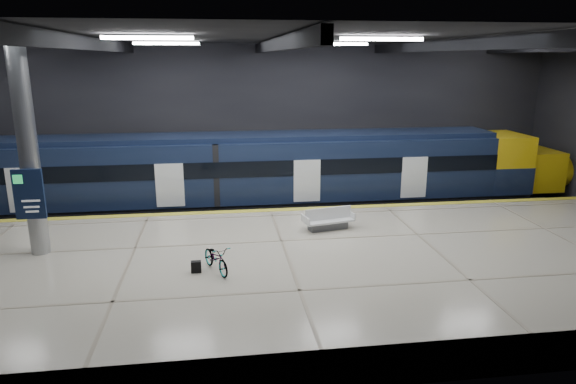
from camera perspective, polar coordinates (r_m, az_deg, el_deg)
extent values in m
plane|color=black|center=(19.41, -1.09, -7.48)|extent=(30.00, 30.00, 0.00)
cube|color=black|center=(26.14, -3.24, 7.38)|extent=(30.00, 0.10, 8.00)
cube|color=black|center=(10.61, 3.99, -3.62)|extent=(30.00, 0.10, 8.00)
cube|color=black|center=(17.98, -1.22, 16.85)|extent=(30.00, 16.00, 0.10)
cube|color=black|center=(18.27, -20.96, 15.10)|extent=(0.25, 16.00, 0.40)
cube|color=black|center=(17.98, -1.21, 16.05)|extent=(0.25, 16.00, 0.40)
cube|color=black|center=(19.61, 17.15, 15.32)|extent=(0.25, 16.00, 0.40)
cube|color=white|center=(15.97, -15.32, 16.19)|extent=(2.60, 0.18, 0.10)
cube|color=white|center=(16.66, 10.39, 16.38)|extent=(2.60, 0.18, 0.10)
cube|color=white|center=(21.93, -13.36, 15.77)|extent=(2.60, 0.18, 0.10)
cube|color=white|center=(22.44, 5.47, 16.06)|extent=(2.60, 0.18, 0.10)
cube|color=white|center=(24.99, 21.86, 14.97)|extent=(2.60, 0.18, 0.10)
cube|color=beige|center=(16.91, -0.07, -8.92)|extent=(30.00, 11.00, 1.10)
cube|color=gold|center=(21.62, -1.97, -2.02)|extent=(30.00, 0.40, 0.01)
cube|color=gray|center=(23.85, -2.46, -2.99)|extent=(30.00, 0.08, 0.16)
cube|color=gray|center=(25.22, -2.78, -2.01)|extent=(30.00, 0.08, 0.16)
cube|color=black|center=(24.33, -5.47, -1.54)|extent=(24.00, 2.58, 0.80)
cube|color=#0F1932|center=(23.89, -5.58, 2.55)|extent=(24.00, 2.80, 2.75)
cube|color=#0F1932|center=(23.63, -5.67, 6.10)|extent=(24.00, 2.30, 0.24)
cube|color=black|center=(22.46, -5.44, 2.49)|extent=(24.00, 0.04, 0.70)
cube|color=white|center=(22.90, 2.12, 1.25)|extent=(1.20, 0.05, 1.90)
cube|color=gold|center=(27.63, 22.50, 3.15)|extent=(2.00, 2.80, 2.75)
ellipsoid|color=gold|center=(29.11, 26.84, 2.27)|extent=(3.60, 2.52, 1.90)
cube|color=black|center=(27.75, 23.07, 3.51)|extent=(1.60, 2.38, 0.80)
cube|color=#595B60|center=(19.29, 4.46, -3.74)|extent=(1.53, 0.76, 0.27)
cube|color=silver|center=(19.23, 4.47, -3.14)|extent=(1.96, 1.15, 0.07)
cube|color=silver|center=(19.15, 4.48, -2.41)|extent=(1.81, 0.46, 0.46)
cube|color=silver|center=(18.85, 1.94, -3.13)|extent=(0.22, 0.77, 0.27)
cube|color=silver|center=(19.58, 6.92, -2.54)|extent=(0.22, 0.77, 0.27)
imported|color=#99999E|center=(15.61, -7.99, -7.28)|extent=(1.16, 1.69, 0.84)
cube|color=black|center=(15.72, -10.17, -8.18)|extent=(0.30, 0.19, 0.35)
cylinder|color=#9EA0A5|center=(18.06, -26.91, 4.27)|extent=(0.60, 0.60, 6.90)
cube|color=#0E1A36|center=(17.93, -26.83, -0.22)|extent=(0.90, 0.12, 1.60)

